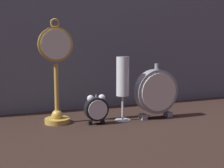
# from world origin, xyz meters

# --- Properties ---
(ground_plane) EXTENTS (4.00, 4.00, 0.00)m
(ground_plane) POSITION_xyz_m (0.00, 0.00, 0.00)
(ground_plane) COLOR black
(fabric_backdrop_drape) EXTENTS (1.75, 0.01, 0.70)m
(fabric_backdrop_drape) POSITION_xyz_m (0.00, 0.33, 0.35)
(fabric_backdrop_drape) COLOR slate
(fabric_backdrop_drape) RESTS_ON ground_plane
(pocket_watch_on_stand) EXTENTS (0.11, 0.08, 0.34)m
(pocket_watch_on_stand) POSITION_xyz_m (-0.17, 0.14, 0.16)
(pocket_watch_on_stand) COLOR gold
(pocket_watch_on_stand) RESTS_ON ground_plane
(alarm_clock_twin_bell) EXTENTS (0.08, 0.03, 0.10)m
(alarm_clock_twin_bell) POSITION_xyz_m (-0.06, 0.08, 0.05)
(alarm_clock_twin_bell) COLOR black
(alarm_clock_twin_bell) RESTS_ON ground_plane
(mantel_clock_silver) EXTENTS (0.15, 0.04, 0.19)m
(mantel_clock_silver) POSITION_xyz_m (0.16, 0.08, 0.09)
(mantel_clock_silver) COLOR gray
(mantel_clock_silver) RESTS_ON ground_plane
(champagne_flute) EXTENTS (0.05, 0.05, 0.22)m
(champagne_flute) POSITION_xyz_m (0.04, 0.09, 0.14)
(champagne_flute) COLOR silver
(champagne_flute) RESTS_ON ground_plane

